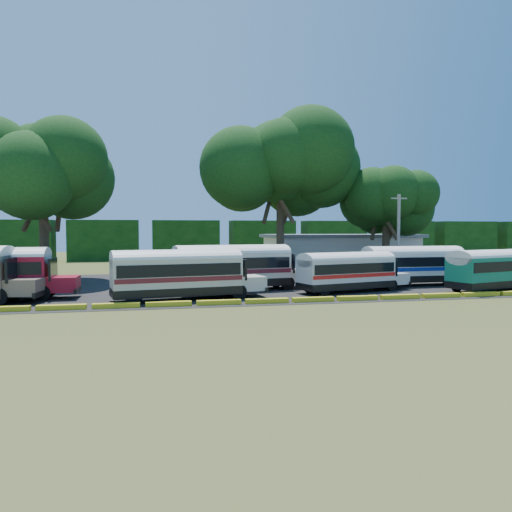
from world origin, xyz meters
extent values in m
plane|color=#374918|center=(0.00, 0.00, 0.00)|extent=(160.00, 160.00, 0.00)
cube|color=black|center=(1.00, 12.00, 0.01)|extent=(64.00, 24.00, 0.02)
cube|color=yellow|center=(-13.50, 1.00, 0.15)|extent=(2.70, 0.45, 0.30)
cube|color=yellow|center=(-10.50, 1.00, 0.15)|extent=(2.70, 0.45, 0.30)
cube|color=yellow|center=(-7.50, 1.00, 0.15)|extent=(2.70, 0.45, 0.30)
cube|color=yellow|center=(-4.50, 1.00, 0.15)|extent=(2.70, 0.45, 0.30)
cube|color=yellow|center=(-1.50, 1.00, 0.15)|extent=(2.70, 0.45, 0.30)
cube|color=yellow|center=(1.50, 1.00, 0.15)|extent=(2.70, 0.45, 0.30)
cube|color=yellow|center=(4.50, 1.00, 0.15)|extent=(2.70, 0.45, 0.30)
cube|color=yellow|center=(7.50, 1.00, 0.15)|extent=(2.70, 0.45, 0.30)
cube|color=yellow|center=(10.50, 1.00, 0.15)|extent=(2.70, 0.45, 0.30)
cube|color=yellow|center=(13.50, 1.00, 0.15)|extent=(2.70, 0.45, 0.30)
cube|color=yellow|center=(16.50, 1.00, 0.15)|extent=(2.70, 0.45, 0.30)
cube|color=silver|center=(18.00, 30.00, 1.80)|extent=(18.00, 8.00, 3.60)
cube|color=#58595F|center=(18.00, 30.00, 3.80)|extent=(19.00, 9.00, 0.40)
cube|color=black|center=(-24.00, 48.00, 3.00)|extent=(10.00, 4.00, 6.00)
cube|color=black|center=(-12.00, 48.00, 3.00)|extent=(10.00, 4.00, 6.00)
cube|color=black|center=(0.00, 48.00, 3.00)|extent=(10.00, 4.00, 6.00)
cube|color=black|center=(12.00, 48.00, 3.00)|extent=(10.00, 4.00, 6.00)
cube|color=black|center=(24.00, 48.00, 3.00)|extent=(10.00, 4.00, 6.00)
cube|color=black|center=(36.00, 48.00, 3.00)|extent=(10.00, 4.00, 6.00)
cube|color=black|center=(48.00, 48.00, 3.00)|extent=(10.00, 4.00, 6.00)
cylinder|color=black|center=(-14.11, 5.74, 0.54)|extent=(1.11, 0.46, 1.08)
cube|color=#7C624F|center=(-13.10, 4.42, 1.03)|extent=(2.27, 2.64, 1.03)
cube|color=black|center=(-13.78, 4.52, 2.08)|extent=(0.52, 2.48, 1.48)
cube|color=black|center=(-12.20, 4.29, 0.59)|extent=(0.58, 2.65, 0.32)
cylinder|color=black|center=(-12.29, 4.90, 0.52)|extent=(1.04, 0.30, 1.03)
cylinder|color=black|center=(-12.27, 7.12, 0.52)|extent=(1.04, 0.30, 1.03)
cube|color=maroon|center=(-11.15, 6.00, 0.98)|extent=(1.89, 2.30, 0.98)
cube|color=black|center=(-11.80, 6.00, 1.99)|extent=(0.18, 2.38, 1.42)
cube|color=black|center=(-10.27, 5.99, 0.57)|extent=(0.21, 2.54, 0.31)
cylinder|color=black|center=(0.13, 3.12, 0.50)|extent=(1.03, 0.44, 0.99)
cylinder|color=black|center=(-0.22, 5.22, 0.50)|extent=(1.03, 0.44, 0.99)
cylinder|color=black|center=(-6.53, 2.00, 0.50)|extent=(1.03, 0.44, 0.99)
cylinder|color=black|center=(-6.88, 4.10, 0.50)|extent=(1.03, 0.44, 0.99)
cube|color=black|center=(-3.86, 3.52, 0.65)|extent=(8.45, 3.80, 0.55)
cube|color=beige|center=(-3.86, 3.52, 1.82)|extent=(8.45, 3.80, 1.82)
cube|color=black|center=(-3.86, 3.52, 2.04)|extent=(8.14, 3.81, 0.76)
cube|color=maroon|center=(-3.86, 3.52, 1.46)|extent=(8.38, 3.83, 0.30)
ellipsoid|color=white|center=(-3.86, 3.52, 2.73)|extent=(8.45, 3.80, 1.12)
cube|color=beige|center=(1.04, 4.35, 0.94)|extent=(2.13, 2.45, 0.94)
cube|color=black|center=(0.42, 4.24, 1.91)|extent=(0.53, 2.28, 1.36)
cube|color=black|center=(1.87, 4.49, 0.55)|extent=(0.58, 2.43, 0.30)
cube|color=black|center=(-7.83, 2.86, 0.55)|extent=(0.58, 2.43, 0.30)
cylinder|color=black|center=(4.61, 7.23, 0.52)|extent=(1.07, 0.46, 1.04)
cylinder|color=black|center=(4.25, 9.42, 0.52)|extent=(1.07, 0.46, 1.04)
cylinder|color=black|center=(-2.37, 6.08, 0.52)|extent=(1.07, 0.46, 1.04)
cylinder|color=black|center=(-2.73, 8.28, 0.52)|extent=(1.07, 0.46, 1.04)
cube|color=black|center=(0.43, 7.67, 0.68)|extent=(8.84, 3.95, 0.57)
cube|color=beige|center=(0.43, 7.67, 1.91)|extent=(8.84, 3.95, 1.90)
cube|color=black|center=(0.43, 7.67, 2.14)|extent=(8.51, 3.95, 0.80)
cube|color=#581620|center=(0.43, 7.67, 1.53)|extent=(8.76, 3.97, 0.31)
ellipsoid|color=white|center=(0.43, 7.67, 2.86)|extent=(8.84, 3.95, 1.17)
cube|color=beige|center=(5.56, 8.51, 0.99)|extent=(2.22, 2.56, 0.99)
cube|color=black|center=(4.91, 8.40, 2.00)|extent=(0.54, 2.39, 1.43)
cube|color=black|center=(6.43, 8.65, 0.57)|extent=(0.60, 2.55, 0.31)
cube|color=black|center=(-3.73, 6.99, 0.57)|extent=(0.60, 2.55, 0.31)
cylinder|color=black|center=(12.01, 5.03, 0.44)|extent=(0.92, 0.47, 0.89)
cylinder|color=black|center=(11.52, 6.87, 0.44)|extent=(0.92, 0.47, 0.89)
cylinder|color=black|center=(6.16, 3.50, 0.44)|extent=(0.92, 0.47, 0.89)
cylinder|color=black|center=(5.68, 5.34, 0.44)|extent=(0.92, 0.47, 0.89)
cube|color=black|center=(8.41, 5.07, 0.58)|extent=(7.61, 3.99, 0.49)
cube|color=silver|center=(8.41, 5.07, 1.63)|extent=(7.61, 3.99, 1.63)
cube|color=black|center=(8.41, 5.07, 1.82)|extent=(7.34, 3.97, 0.68)
cube|color=red|center=(8.41, 5.07, 1.30)|extent=(7.55, 4.01, 0.27)
ellipsoid|color=white|center=(8.41, 5.07, 2.44)|extent=(7.61, 3.99, 1.00)
cube|color=silver|center=(12.71, 6.20, 0.84)|extent=(2.04, 2.30, 0.84)
cube|color=black|center=(12.17, 6.06, 1.71)|extent=(0.65, 2.01, 1.22)
cube|color=black|center=(13.44, 6.39, 0.49)|extent=(0.71, 2.15, 0.27)
cube|color=black|center=(4.93, 4.16, 0.49)|extent=(0.71, 2.15, 0.27)
cylinder|color=black|center=(19.21, 7.06, 0.49)|extent=(0.98, 0.29, 0.98)
cylinder|color=black|center=(19.18, 9.15, 0.49)|extent=(0.98, 0.29, 0.98)
cylinder|color=black|center=(12.57, 6.95, 0.49)|extent=(0.98, 0.29, 0.98)
cylinder|color=black|center=(12.54, 9.05, 0.49)|extent=(0.98, 0.29, 0.98)
cube|color=black|center=(15.39, 8.04, 0.64)|extent=(8.05, 2.57, 0.54)
cube|color=silver|center=(15.39, 8.04, 1.79)|extent=(8.05, 2.57, 1.79)
cube|color=black|center=(15.39, 8.04, 2.01)|extent=(7.73, 2.62, 0.75)
cube|color=navy|center=(15.39, 8.04, 1.44)|extent=(7.97, 2.61, 0.29)
ellipsoid|color=white|center=(15.39, 8.04, 2.69)|extent=(8.05, 2.57, 1.10)
cube|color=silver|center=(20.27, 8.12, 0.93)|extent=(1.79, 2.18, 0.93)
cube|color=black|center=(19.66, 8.11, 1.88)|extent=(0.18, 2.25, 1.34)
cube|color=black|center=(21.10, 8.13, 0.54)|extent=(0.21, 2.40, 0.29)
cube|color=black|center=(11.43, 7.98, 0.54)|extent=(0.21, 2.40, 0.29)
cylinder|color=black|center=(22.58, 5.38, 0.47)|extent=(0.97, 0.51, 0.94)
cylinder|color=black|center=(17.01, 1.69, 0.47)|extent=(0.97, 0.51, 0.94)
cylinder|color=black|center=(16.46, 3.62, 0.47)|extent=(0.97, 0.51, 0.94)
cube|color=black|center=(19.35, 3.41, 0.61)|extent=(8.03, 4.37, 0.52)
cube|color=#137154|center=(19.35, 3.41, 1.72)|extent=(8.03, 4.37, 1.72)
cube|color=black|center=(19.35, 3.41, 1.93)|extent=(7.75, 4.34, 0.72)
ellipsoid|color=white|center=(19.35, 3.41, 2.58)|extent=(8.03, 4.37, 1.05)
cube|color=black|center=(15.70, 2.36, 0.52)|extent=(0.80, 2.25, 0.28)
cylinder|color=#392E1C|center=(-14.52, 17.70, 3.40)|extent=(0.80, 0.80, 6.79)
cylinder|color=#392E1C|center=(-13.30, 18.14, 6.31)|extent=(1.27, 2.50, 3.90)
cylinder|color=#392E1C|center=(-15.52, 18.53, 6.31)|extent=(1.95, 2.20, 3.90)
cylinder|color=#392E1C|center=(-14.75, 16.42, 6.31)|extent=(2.54, 0.87, 3.90)
ellipsoid|color=black|center=(-14.52, 17.70, 9.96)|extent=(10.32, 10.32, 7.57)
cylinder|color=#392E1C|center=(7.95, 21.86, 4.00)|extent=(0.80, 0.80, 8.01)
cylinder|color=#392E1C|center=(9.17, 22.30, 7.43)|extent=(1.40, 2.86, 4.55)
cylinder|color=#392E1C|center=(6.95, 22.70, 7.43)|extent=(2.19, 2.49, 4.55)
cylinder|color=#392E1C|center=(7.72, 20.58, 7.43)|extent=(2.92, 0.93, 4.55)
ellipsoid|color=black|center=(7.95, 21.86, 11.65)|extent=(11.87, 11.87, 8.70)
cylinder|color=#392E1C|center=(19.67, 21.16, 2.69)|extent=(0.80, 0.80, 5.38)
cylinder|color=#392E1C|center=(20.89, 21.60, 4.99)|extent=(1.12, 2.09, 3.13)
cylinder|color=#392E1C|center=(18.67, 21.99, 4.99)|extent=(1.66, 1.86, 3.13)
cylinder|color=#392E1C|center=(19.44, 19.88, 4.99)|extent=(2.11, 0.79, 3.13)
ellipsoid|color=black|center=(19.67, 21.16, 7.99)|extent=(8.26, 8.26, 6.06)
cylinder|color=gray|center=(17.79, 14.91, 3.98)|extent=(0.30, 0.30, 7.95)
cube|color=gray|center=(17.79, 14.91, 7.55)|extent=(1.60, 0.12, 0.12)
camera|label=1|loc=(-5.67, -28.80, 4.55)|focal=35.00mm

